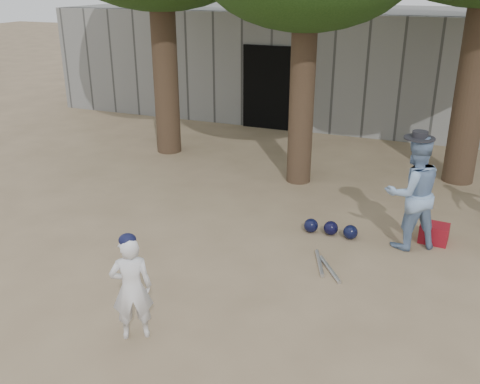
% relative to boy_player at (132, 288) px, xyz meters
% --- Properties ---
extents(ground, '(70.00, 70.00, 0.00)m').
position_rel_boy_player_xyz_m(ground, '(-0.25, 1.38, -0.63)').
color(ground, '#937C5E').
rests_on(ground, ground).
extents(boy_player, '(0.55, 0.51, 1.27)m').
position_rel_boy_player_xyz_m(boy_player, '(0.00, 0.00, 0.00)').
color(boy_player, white).
rests_on(boy_player, ground).
extents(spectator_blue, '(1.07, 1.01, 1.75)m').
position_rel_boy_player_xyz_m(spectator_blue, '(2.67, 3.46, 0.24)').
color(spectator_blue, '#809EC6').
rests_on(spectator_blue, ground).
extents(red_bag, '(0.45, 0.36, 0.30)m').
position_rel_boy_player_xyz_m(red_bag, '(3.06, 3.74, -0.48)').
color(red_bag, maroon).
rests_on(red_bag, ground).
extents(back_building, '(16.00, 5.24, 3.00)m').
position_rel_boy_player_xyz_m(back_building, '(-0.25, 11.71, 0.87)').
color(back_building, gray).
rests_on(back_building, ground).
extents(helmet_row, '(0.87, 0.26, 0.23)m').
position_rel_boy_player_xyz_m(helmet_row, '(1.51, 3.39, -0.52)').
color(helmet_row, black).
rests_on(helmet_row, ground).
extents(bat_pile, '(0.56, 0.78, 0.06)m').
position_rel_boy_player_xyz_m(bat_pile, '(1.67, 2.33, -0.61)').
color(bat_pile, silver).
rests_on(bat_pile, ground).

